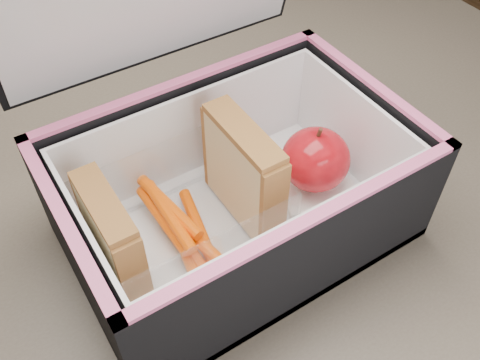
# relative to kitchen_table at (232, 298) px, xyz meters

# --- Properties ---
(kitchen_table) EXTENTS (1.20, 0.80, 0.75)m
(kitchen_table) POSITION_rel_kitchen_table_xyz_m (0.00, 0.00, 0.00)
(kitchen_table) COLOR #61564A
(kitchen_table) RESTS_ON ground
(lunch_bag) EXTENTS (0.33, 0.28, 0.33)m
(lunch_bag) POSITION_rel_kitchen_table_xyz_m (0.02, 0.03, 0.16)
(lunch_bag) COLOR black
(lunch_bag) RESTS_ON kitchen_table
(plastic_tub) EXTENTS (0.18, 0.13, 0.08)m
(plastic_tub) POSITION_rel_kitchen_table_xyz_m (-0.04, 0.03, 0.14)
(plastic_tub) COLOR white
(plastic_tub) RESTS_ON lunch_bag
(sandwich_left) EXTENTS (0.03, 0.09, 0.10)m
(sandwich_left) POSITION_rel_kitchen_table_xyz_m (-0.11, 0.03, 0.16)
(sandwich_left) COLOR #E4CE88
(sandwich_left) RESTS_ON plastic_tub
(sandwich_right) EXTENTS (0.03, 0.10, 0.11)m
(sandwich_right) POSITION_rel_kitchen_table_xyz_m (0.03, 0.03, 0.17)
(sandwich_right) COLOR #E4CE88
(sandwich_right) RESTS_ON plastic_tub
(carrot_sticks) EXTENTS (0.06, 0.15, 0.03)m
(carrot_sticks) POSITION_rel_kitchen_table_xyz_m (-0.04, 0.03, 0.12)
(carrot_sticks) COLOR #FF6309
(carrot_sticks) RESTS_ON plastic_tub
(paper_napkin) EXTENTS (0.10, 0.10, 0.01)m
(paper_napkin) POSITION_rel_kitchen_table_xyz_m (0.12, 0.02, 0.11)
(paper_napkin) COLOR white
(paper_napkin) RESTS_ON lunch_bag
(red_apple) EXTENTS (0.09, 0.09, 0.08)m
(red_apple) POSITION_rel_kitchen_table_xyz_m (0.12, 0.02, 0.15)
(red_apple) COLOR maroon
(red_apple) RESTS_ON paper_napkin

